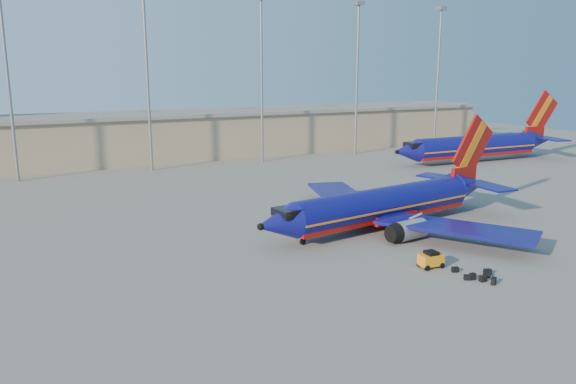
# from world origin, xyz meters

# --- Properties ---
(ground) EXTENTS (220.00, 220.00, 0.00)m
(ground) POSITION_xyz_m (0.00, 0.00, 0.00)
(ground) COLOR slate
(ground) RESTS_ON ground
(terminal_building) EXTENTS (122.00, 16.00, 8.50)m
(terminal_building) POSITION_xyz_m (10.00, 58.00, 4.32)
(terminal_building) COLOR gray
(terminal_building) RESTS_ON ground
(light_mast_row) EXTENTS (101.60, 1.60, 28.65)m
(light_mast_row) POSITION_xyz_m (5.00, 46.00, 17.55)
(light_mast_row) COLOR gray
(light_mast_row) RESTS_ON ground
(aircraft_main) EXTENTS (33.11, 31.64, 11.24)m
(aircraft_main) POSITION_xyz_m (9.13, 1.04, 2.40)
(aircraft_main) COLOR navy
(aircraft_main) RESTS_ON ground
(aircraft_second) EXTENTS (37.00, 14.41, 12.53)m
(aircraft_second) POSITION_xyz_m (49.65, 28.24, 2.87)
(aircraft_second) COLOR navy
(aircraft_second) RESTS_ON ground
(baggage_tug) EXTENTS (2.09, 1.34, 1.45)m
(baggage_tug) POSITION_xyz_m (4.63, -10.96, 0.75)
(baggage_tug) COLOR orange
(baggage_tug) RESTS_ON ground
(luggage_pile) EXTENTS (3.06, 3.97, 0.54)m
(luggage_pile) POSITION_xyz_m (6.33, -14.67, 0.23)
(luggage_pile) COLOR black
(luggage_pile) RESTS_ON ground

